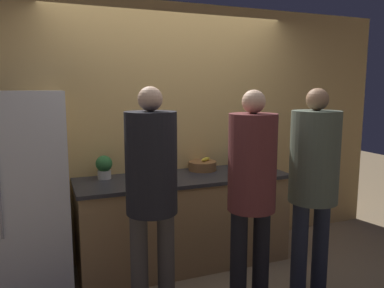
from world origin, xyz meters
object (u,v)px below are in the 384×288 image
Objects in this scene: refrigerator at (30,194)px; person_center at (252,182)px; potted_plant at (104,166)px; bottle_green at (233,168)px; cup_blue at (231,163)px; person_right at (314,174)px; utensil_crock at (164,164)px; bottle_clear at (155,175)px; person_left at (152,183)px; fruit_bowl at (203,166)px; bottle_amber at (150,168)px.

refrigerator is 1.85m from person_center.
bottle_green is at bearing -19.65° from potted_plant.
person_center is 1.28m from cup_blue.
cup_blue is at bearing 94.83° from person_right.
person_right is (0.55, -0.02, 0.02)m from person_center.
utensil_crock reaches higher than bottle_clear.
cup_blue is at bearing 40.63° from person_left.
potted_plant is at bearing -179.76° from fruit_bowl.
refrigerator is at bearing -173.23° from cup_blue.
utensil_crock is 1.81× the size of bottle_clear.
bottle_amber is at bearing 129.69° from person_right.
refrigerator is 2.35m from person_right.
utensil_crock is 0.17m from bottle_amber.
utensil_crock reaches higher than cup_blue.
bottle_clear is (-0.59, -0.26, 0.01)m from fruit_bowl.
person_right is 5.99× the size of fruit_bowl.
utensil_crock is 1.11× the size of bottle_green.
person_left is 1.56m from cup_blue.
person_left reaches higher than utensil_crock.
bottle_clear is 0.75m from bottle_green.
fruit_bowl is (0.82, 0.97, -0.13)m from person_left.
refrigerator is 0.99× the size of person_right.
bottle_green is at bearing -115.64° from cup_blue.
person_right is at bearing -24.55° from refrigerator.
bottle_green is (0.73, -0.16, 0.04)m from bottle_clear.
person_center is 21.76× the size of cup_blue.
bottle_clear is at bearing 139.03° from person_right.
person_right is (1.28, -0.20, -0.00)m from person_left.
bottle_clear is 0.65× the size of potted_plant.
person_center is 0.77m from bottle_green.
utensil_crock is 0.63m from potted_plant.
person_left reaches higher than person_center.
person_left is 0.76m from bottle_clear.
person_left reaches higher than bottle_green.
person_right is at bearing -66.96° from bottle_green.
person_right is at bearing -38.35° from potted_plant.
cup_blue is (0.45, 1.19, -0.11)m from person_center.
person_left is 22.06× the size of cup_blue.
person_center reaches higher than refrigerator.
potted_plant is at bearing 128.83° from person_center.
bottle_green is (0.14, -0.42, 0.05)m from fruit_bowl.
potted_plant is at bearing 160.35° from bottle_green.
person_left is at bearing -107.65° from bottle_clear.
bottle_green reaches higher than bottle_clear.
bottle_clear is at bearing -3.05° from refrigerator.
person_center is 11.81× the size of bottle_clear.
person_center is at bearing -51.17° from potted_plant.
fruit_bowl is 1.10× the size of utensil_crock.
potted_plant is (-1.48, 1.17, -0.05)m from person_right.
refrigerator is 5.92× the size of fruit_bowl.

